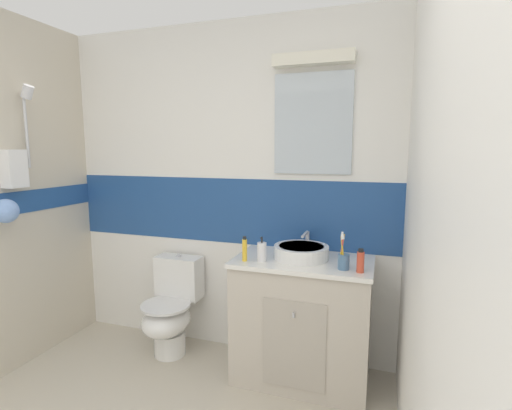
# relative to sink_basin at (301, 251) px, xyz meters

# --- Properties ---
(wall_back_tiled) EXTENTS (3.20, 0.20, 2.50)m
(wall_back_tiled) POSITION_rel_sink_basin_xyz_m (-0.65, 0.30, 0.36)
(wall_back_tiled) COLOR white
(wall_back_tiled) RESTS_ON ground_plane
(wall_right_plain) EXTENTS (0.10, 3.48, 2.50)m
(wall_right_plain) POSITION_rel_sink_basin_xyz_m (0.69, -0.95, 0.35)
(wall_right_plain) COLOR white
(wall_right_plain) RESTS_ON ground_plane
(vanity_cabinet) EXTENTS (0.90, 0.54, 0.85)m
(vanity_cabinet) POSITION_rel_sink_basin_xyz_m (0.02, -0.01, -0.47)
(vanity_cabinet) COLOR beige
(vanity_cabinet) RESTS_ON ground_plane
(sink_basin) EXTENTS (0.37, 0.41, 0.15)m
(sink_basin) POSITION_rel_sink_basin_xyz_m (0.00, 0.00, 0.00)
(sink_basin) COLOR white
(sink_basin) RESTS_ON vanity_cabinet
(toilet) EXTENTS (0.37, 0.50, 0.75)m
(toilet) POSITION_rel_sink_basin_xyz_m (-1.01, -0.00, -0.55)
(toilet) COLOR white
(toilet) RESTS_ON ground_plane
(toothbrush_cup) EXTENTS (0.07, 0.07, 0.23)m
(toothbrush_cup) POSITION_rel_sink_basin_xyz_m (0.29, -0.15, 0.01)
(toothbrush_cup) COLOR #4C7299
(toothbrush_cup) RESTS_ON vanity_cabinet
(soap_dispenser) EXTENTS (0.06, 0.06, 0.16)m
(soap_dispenser) POSITION_rel_sink_basin_xyz_m (-0.23, -0.15, 0.02)
(soap_dispenser) COLOR white
(soap_dispenser) RESTS_ON vanity_cabinet
(deodorant_spray_can) EXTENTS (0.04, 0.04, 0.14)m
(deodorant_spray_can) POSITION_rel_sink_basin_xyz_m (0.39, -0.18, 0.02)
(deodorant_spray_can) COLOR #D84C33
(deodorant_spray_can) RESTS_ON vanity_cabinet
(toothpaste_tube_upright) EXTENTS (0.03, 0.03, 0.16)m
(toothpaste_tube_upright) POSITION_rel_sink_basin_xyz_m (-0.34, -0.18, 0.03)
(toothpaste_tube_upright) COLOR yellow
(toothpaste_tube_upright) RESTS_ON vanity_cabinet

